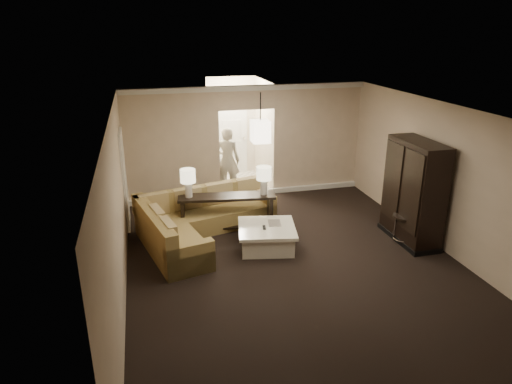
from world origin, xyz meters
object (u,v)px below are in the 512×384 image
object	(u,v)px
coffee_table	(267,237)
console_table	(227,209)
drink_table	(405,223)
person	(227,157)
armoire	(413,194)
sectional_sofa	(198,221)

from	to	relation	value
coffee_table	console_table	size ratio (longest dim) A/B	0.62
coffee_table	drink_table	world-z (taller)	drink_table
drink_table	person	world-z (taller)	person
armoire	drink_table	bearing A→B (deg)	-148.72
armoire	drink_table	world-z (taller)	armoire
coffee_table	person	world-z (taller)	person
sectional_sofa	coffee_table	distance (m)	1.50
sectional_sofa	console_table	size ratio (longest dim) A/B	1.49
sectional_sofa	armoire	xyz separation A→B (m)	(4.16, -1.19, 0.64)
person	armoire	bearing A→B (deg)	151.36
coffee_table	drink_table	distance (m)	2.77
person	drink_table	bearing A→B (deg)	148.70
sectional_sofa	coffee_table	bearing A→B (deg)	-46.33
sectional_sofa	coffee_table	world-z (taller)	sectional_sofa
coffee_table	person	size ratio (longest dim) A/B	0.67
console_table	coffee_table	bearing A→B (deg)	-51.19
sectional_sofa	armoire	bearing A→B (deg)	-29.58
coffee_table	armoire	bearing A→B (deg)	-7.56
console_table	person	size ratio (longest dim) A/B	1.08
coffee_table	drink_table	size ratio (longest dim) A/B	2.13
console_table	armoire	distance (m)	3.80
sectional_sofa	person	size ratio (longest dim) A/B	1.61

